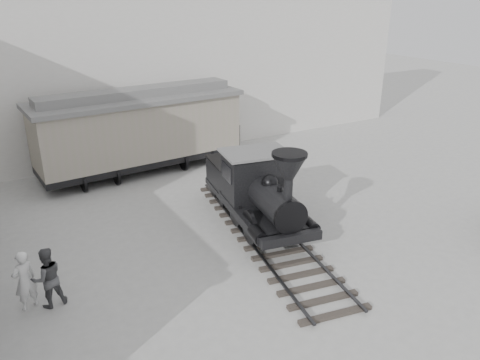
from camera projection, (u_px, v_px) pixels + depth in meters
ground at (304, 295)px, 13.43m from camera, size 90.00×90.00×0.00m
north_wall at (127, 46)px, 23.38m from camera, size 34.00×2.51×11.00m
locomotive at (258, 194)px, 16.85m from camera, size 3.88×10.24×3.54m
boxcar at (140, 129)px, 22.02m from camera, size 9.96×3.66×4.01m
visitor_a at (25, 281)px, 12.55m from camera, size 0.75×0.62×1.75m
visitor_b at (47, 278)px, 12.67m from camera, size 0.93×0.76×1.76m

